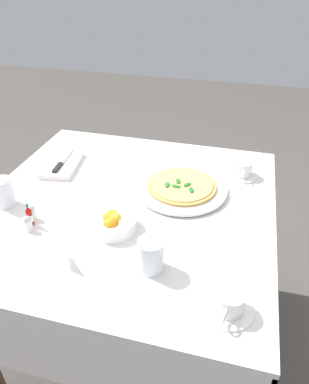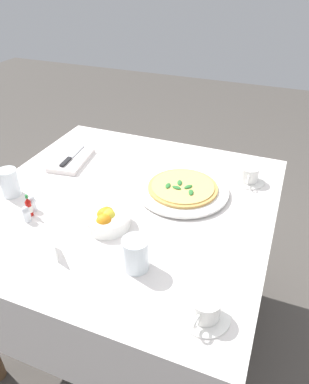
# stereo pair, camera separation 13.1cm
# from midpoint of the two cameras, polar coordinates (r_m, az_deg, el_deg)

# --- Properties ---
(ground_plane) EXTENTS (8.00, 8.00, 0.00)m
(ground_plane) POSITION_cam_midpoint_polar(r_m,az_deg,el_deg) (1.83, -1.32, -20.60)
(ground_plane) COLOR #4C4742
(dining_table) EXTENTS (1.04, 1.04, 0.74)m
(dining_table) POSITION_cam_midpoint_polar(r_m,az_deg,el_deg) (1.39, -1.64, -6.12)
(dining_table) COLOR white
(dining_table) RESTS_ON ground_plane
(pizza_plate) EXTENTS (0.34, 0.34, 0.02)m
(pizza_plate) POSITION_cam_midpoint_polar(r_m,az_deg,el_deg) (1.35, 7.27, 0.19)
(pizza_plate) COLOR white
(pizza_plate) RESTS_ON dining_table
(pizza) EXTENTS (0.26, 0.26, 0.02)m
(pizza) POSITION_cam_midpoint_polar(r_m,az_deg,el_deg) (1.34, 7.30, 0.68)
(pizza) COLOR tan
(pizza) RESTS_ON pizza_plate
(coffee_cup_back_corner) EXTENTS (0.13, 0.13, 0.06)m
(coffee_cup_back_corner) POSITION_cam_midpoint_polar(r_m,az_deg,el_deg) (0.94, 12.22, -17.86)
(coffee_cup_back_corner) COLOR white
(coffee_cup_back_corner) RESTS_ON dining_table
(coffee_cup_far_right) EXTENTS (0.13, 0.13, 0.06)m
(coffee_cup_far_right) POSITION_cam_midpoint_polar(r_m,az_deg,el_deg) (1.46, 17.21, 2.50)
(coffee_cup_far_right) COLOR white
(coffee_cup_far_right) RESTS_ON dining_table
(water_glass_center_back) EXTENTS (0.07, 0.07, 0.10)m
(water_glass_center_back) POSITION_cam_midpoint_polar(r_m,az_deg,el_deg) (1.39, -19.48, 1.08)
(water_glass_center_back) COLOR white
(water_glass_center_back) RESTS_ON dining_table
(water_glass_near_right) EXTENTS (0.08, 0.08, 0.10)m
(water_glass_near_right) POSITION_cam_midpoint_polar(r_m,az_deg,el_deg) (1.02, 0.72, -10.15)
(water_glass_near_right) COLOR white
(water_glass_near_right) RESTS_ON dining_table
(napkin_folded) EXTENTS (0.24, 0.16, 0.02)m
(napkin_folded) POSITION_cam_midpoint_polar(r_m,az_deg,el_deg) (1.57, -10.73, 4.98)
(napkin_folded) COLOR silver
(napkin_folded) RESTS_ON dining_table
(dinner_knife) EXTENTS (0.20, 0.04, 0.01)m
(dinner_knife) POSITION_cam_midpoint_polar(r_m,az_deg,el_deg) (1.56, -10.74, 5.48)
(dinner_knife) COLOR silver
(dinner_knife) RESTS_ON napkin_folded
(citrus_bowl) EXTENTS (0.15, 0.15, 0.07)m
(citrus_bowl) POSITION_cam_midpoint_polar(r_m,az_deg,el_deg) (1.17, -4.41, -4.40)
(citrus_bowl) COLOR white
(citrus_bowl) RESTS_ON dining_table
(hot_sauce_bottle) EXTENTS (0.02, 0.02, 0.08)m
(hot_sauce_bottle) POSITION_cam_midpoint_polar(r_m,az_deg,el_deg) (1.26, -16.52, -2.40)
(hot_sauce_bottle) COLOR #B7140F
(hot_sauce_bottle) RESTS_ON dining_table
(salt_shaker) EXTENTS (0.03, 0.03, 0.06)m
(salt_shaker) POSITION_cam_midpoint_polar(r_m,az_deg,el_deg) (1.29, -16.10, -1.95)
(salt_shaker) COLOR white
(salt_shaker) RESTS_ON dining_table
(pepper_shaker) EXTENTS (0.03, 0.03, 0.06)m
(pepper_shaker) POSITION_cam_midpoint_polar(r_m,az_deg,el_deg) (1.25, -16.82, -3.54)
(pepper_shaker) COLOR white
(pepper_shaker) RESTS_ON dining_table
(menu_card) EXTENTS (0.06, 0.07, 0.06)m
(menu_card) POSITION_cam_midpoint_polar(r_m,az_deg,el_deg) (1.10, -12.51, -8.40)
(menu_card) COLOR white
(menu_card) RESTS_ON dining_table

